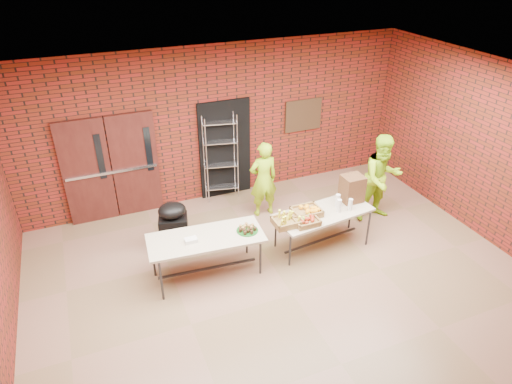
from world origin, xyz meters
TOP-DOWN VIEW (x-y plane):
  - room at (0.00, 0.00)m, footprint 8.08×7.08m
  - double_doors at (-2.20, 3.44)m, footprint 1.78×0.12m
  - dark_doorway at (0.10, 3.46)m, footprint 1.10×0.06m
  - bronze_plaque at (1.90, 3.45)m, footprint 0.85×0.04m
  - wire_rack at (-0.04, 3.32)m, footprint 0.72×0.37m
  - table_left at (-1.09, 0.99)m, footprint 1.90×0.92m
  - table_right at (1.06, 0.98)m, footprint 1.83×0.93m
  - basket_bananas at (0.30, 0.87)m, footprint 0.47×0.37m
  - basket_oranges at (0.73, 1.01)m, footprint 0.49×0.38m
  - basket_apples at (0.60, 0.75)m, footprint 0.41×0.32m
  - muffin_tray at (-0.41, 0.90)m, footprint 0.35×0.35m
  - napkin_box at (-1.34, 0.95)m, footprint 0.19×0.13m
  - coffee_dispenser at (1.72, 1.14)m, footprint 0.37×0.33m
  - cup_stack_front at (1.30, 0.88)m, footprint 0.08×0.08m
  - cup_stack_mid at (1.51, 0.86)m, footprint 0.07×0.07m
  - cup_stack_back at (1.37, 1.04)m, footprint 0.08×0.08m
  - covered_grill at (-1.40, 1.97)m, footprint 0.58×0.52m
  - volunteer_woman at (0.51, 2.39)m, footprint 0.57×0.38m
  - volunteer_man at (2.56, 1.41)m, footprint 0.89×0.72m

SIDE VIEW (x-z plane):
  - covered_grill at x=-1.40m, z-range 0.00..0.90m
  - table_right at x=1.06m, z-range 0.30..1.02m
  - table_left at x=-1.09m, z-range 0.32..1.07m
  - basket_apples at x=0.60m, z-range 0.71..0.84m
  - volunteer_woman at x=0.51m, z-range 0.00..1.56m
  - basket_bananas at x=0.30m, z-range 0.71..0.86m
  - basket_oranges at x=0.73m, z-range 0.71..0.86m
  - napkin_box at x=-1.34m, z-range 0.76..0.82m
  - muffin_tray at x=-0.41m, z-range 0.75..0.84m
  - cup_stack_mid at x=1.51m, z-range 0.72..0.94m
  - cup_stack_front at x=1.30m, z-range 0.72..0.97m
  - cup_stack_back at x=1.37m, z-range 0.72..0.97m
  - volunteer_man at x=2.56m, z-range 0.00..1.76m
  - wire_rack at x=-0.04m, z-range 0.00..1.87m
  - coffee_dispenser at x=1.72m, z-range 0.72..1.21m
  - dark_doorway at x=0.10m, z-range 0.00..2.10m
  - double_doors at x=-2.20m, z-range 0.00..2.10m
  - bronze_plaque at x=1.90m, z-range 1.20..1.90m
  - room at x=0.00m, z-range -0.04..3.24m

